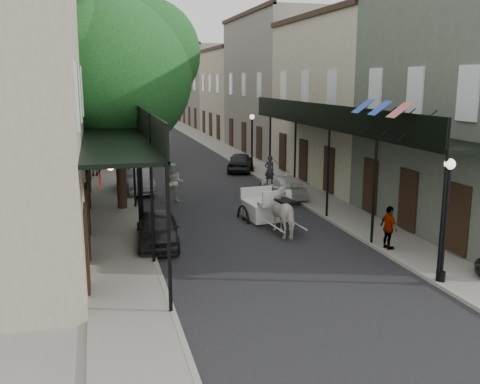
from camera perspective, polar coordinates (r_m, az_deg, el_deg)
ground at (r=17.15m, az=5.18°, el=-8.76°), size 140.00×140.00×0.00m
road at (r=35.98m, az=-5.92°, el=2.24°), size 8.00×90.00×0.01m
sidewalk_left at (r=35.53m, az=-13.90°, el=1.92°), size 2.20×90.00×0.12m
sidewalk_right at (r=37.09m, az=1.73°, el=2.68°), size 2.20×90.00×0.12m
building_row_left at (r=45.11m, az=-19.24°, el=10.31°), size 5.00×80.00×10.50m
building_row_right at (r=47.22m, az=2.44°, el=11.00°), size 5.00×80.00×10.50m
gallery_left at (r=22.10m, az=-12.94°, el=6.48°), size 2.20×18.05×4.88m
gallery_right at (r=24.43m, az=10.28°, el=7.09°), size 2.20×18.05×4.88m
tree_near at (r=25.23m, az=-12.16°, el=12.70°), size 7.31×6.80×9.63m
tree_far at (r=39.21m, az=-13.38°, el=11.35°), size 6.45×6.00×8.61m
lamppost_right_near at (r=16.75m, az=21.06°, el=-2.68°), size 0.32×0.32×3.71m
lamppost_left at (r=21.45m, az=-10.74°, el=1.00°), size 0.32×0.32×3.71m
lamppost_right_far at (r=34.66m, az=1.29°, el=5.34°), size 0.32×0.32×3.71m
horse at (r=21.15m, az=4.99°, el=-2.24°), size 1.12×2.15×1.76m
carriage at (r=23.53m, az=2.18°, el=-0.08°), size 1.95×2.71×2.94m
pedestrian_walking at (r=26.86m, az=-7.08°, el=0.99°), size 1.13×1.00×1.95m
pedestrian_sidewalk_left at (r=34.50m, az=-15.28°, el=3.28°), size 1.30×0.81×1.94m
pedestrian_sidewalk_right at (r=19.65m, az=15.60°, el=-3.69°), size 0.46×0.94×1.56m
car_left_near at (r=20.00m, az=-8.72°, el=-3.92°), size 1.85×3.81×1.25m
car_left_mid at (r=29.65m, az=-10.94°, el=1.29°), size 1.74×4.14×1.33m
car_left_far at (r=46.06m, az=-12.57°, el=5.09°), size 3.45×5.81×1.51m
car_right_near at (r=27.80m, az=4.59°, el=0.60°), size 1.73×4.10×1.18m
car_right_far at (r=35.66m, az=0.05°, el=3.26°), size 2.78×4.07×1.29m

